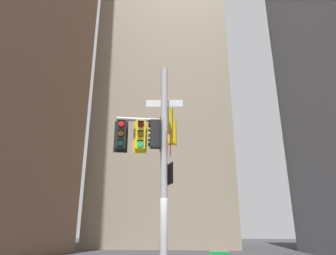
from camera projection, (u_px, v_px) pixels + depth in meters
name	position (u px, v px, depth m)	size (l,w,h in m)	color
building_mid_block	(168.00, 71.00, 38.41)	(13.88, 13.88, 41.56)	tan
signal_pole_assembly	(157.00, 144.00, 10.94)	(2.39, 3.50, 7.33)	#B2B2B5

